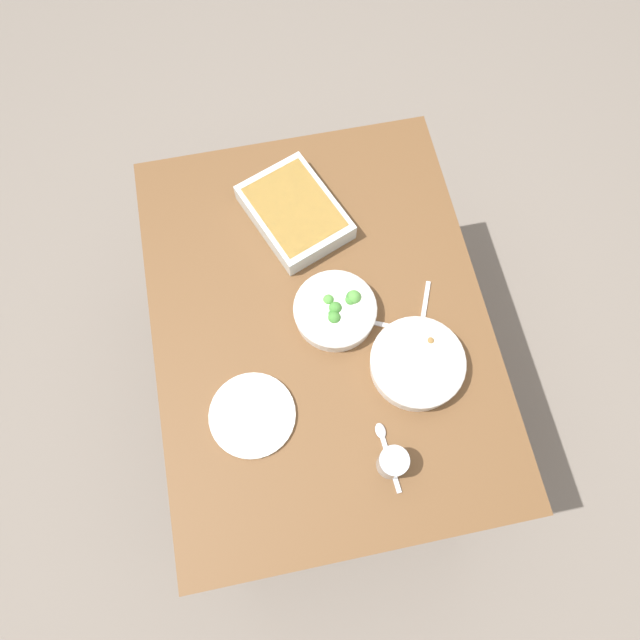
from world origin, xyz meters
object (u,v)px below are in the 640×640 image
stew_bowl (417,363)px  spoon_by_stew (423,319)px  drink_cup (392,463)px  side_plate (252,415)px  baking_dish (295,212)px  spoon_by_broccoli (381,324)px  broccoli_bowl (336,310)px  spoon_spare (385,447)px

stew_bowl → spoon_by_stew: stew_bowl is taller
drink_cup → side_plate: 0.37m
stew_bowl → baking_dish: 0.55m
baking_dish → spoon_by_broccoli: size_ratio=2.16×
drink_cup → side_plate: size_ratio=0.39×
side_plate → baking_dish: bearing=158.8°
spoon_by_stew → baking_dish: bearing=-143.5°
spoon_by_stew → spoon_by_broccoli: same height
side_plate → spoon_by_stew: size_ratio=1.31×
baking_dish → spoon_by_broccoli: 0.40m
stew_bowl → broccoli_bowl: bearing=-136.8°
side_plate → spoon_by_broccoli: side_plate is taller
drink_cup → spoon_by_broccoli: size_ratio=0.51×
stew_bowl → baking_dish: (-0.50, -0.23, 0.00)m
spoon_by_broccoli → spoon_spare: same height
stew_bowl → drink_cup: (0.23, -0.12, 0.01)m
spoon_by_stew → spoon_by_broccoli: bearing=-94.3°
side_plate → drink_cup: bearing=59.2°
baking_dish → side_plate: (0.54, -0.21, -0.03)m
drink_cup → spoon_spare: size_ratio=0.48×
baking_dish → side_plate: baking_dish is taller
side_plate → spoon_spare: size_ratio=1.25×
drink_cup → side_plate: bearing=-120.8°
side_plate → spoon_by_broccoli: size_ratio=1.32×
spoon_by_broccoli → baking_dish: bearing=-155.9°
stew_bowl → broccoli_bowl: 0.25m
baking_dish → drink_cup: size_ratio=4.24×
drink_cup → side_plate: (-0.19, -0.31, -0.03)m
stew_bowl → spoon_spare: bearing=-34.0°
broccoli_bowl → spoon_spare: 0.38m
stew_bowl → side_plate: stew_bowl is taller
stew_bowl → spoon_by_stew: bearing=157.0°
baking_dish → spoon_by_stew: size_ratio=2.14×
baking_dish → spoon_by_stew: baking_dish is taller
stew_bowl → broccoli_bowl: broccoli_bowl is taller
stew_bowl → spoon_by_broccoli: stew_bowl is taller
baking_dish → spoon_by_broccoli: (0.37, 0.17, -0.03)m
broccoli_bowl → spoon_spare: size_ratio=1.26×
side_plate → broccoli_bowl: bearing=131.0°
baking_dish → broccoli_bowl: bearing=9.4°
broccoli_bowl → drink_cup: drink_cup is taller
baking_dish → spoon_by_broccoli: baking_dish is taller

